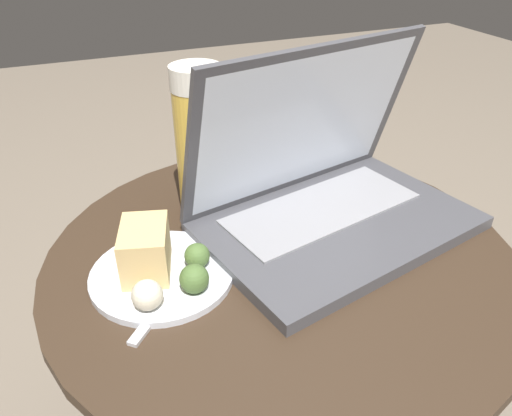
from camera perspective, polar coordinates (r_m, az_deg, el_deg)
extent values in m
cylinder|color=#9E9EA3|center=(0.85, 2.41, -18.49)|extent=(0.08, 0.08, 0.46)
cylinder|color=#38281C|center=(0.68, 2.86, -5.45)|extent=(0.63, 0.63, 0.02)
cube|color=#47474C|center=(0.72, 9.40, -1.96)|extent=(0.42, 0.32, 0.02)
cube|color=gray|center=(0.74, 7.56, 0.01)|extent=(0.31, 0.17, 0.00)
cube|color=#47474C|center=(0.72, 5.47, 9.62)|extent=(0.38, 0.15, 0.23)
cube|color=silver|center=(0.72, 5.61, 9.48)|extent=(0.35, 0.13, 0.21)
cylinder|color=gold|center=(0.72, -6.36, 6.12)|extent=(0.07, 0.07, 0.19)
cylinder|color=white|center=(0.68, -6.93, 14.60)|extent=(0.07, 0.07, 0.03)
cylinder|color=silver|center=(0.64, -10.67, -7.45)|extent=(0.18, 0.18, 0.01)
cube|color=#DBB775|center=(0.62, -12.53, -4.67)|extent=(0.08, 0.09, 0.06)
sphere|color=#4C6B33|center=(0.59, -7.07, -8.02)|extent=(0.04, 0.04, 0.04)
sphere|color=#4C6B33|center=(0.63, -6.63, -5.65)|extent=(0.03, 0.03, 0.03)
sphere|color=beige|center=(0.58, -12.33, -9.69)|extent=(0.04, 0.04, 0.04)
cube|color=silver|center=(0.59, -11.08, -11.34)|extent=(0.09, 0.09, 0.01)
cube|color=silver|center=(0.65, -7.50, -6.79)|extent=(0.05, 0.05, 0.01)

